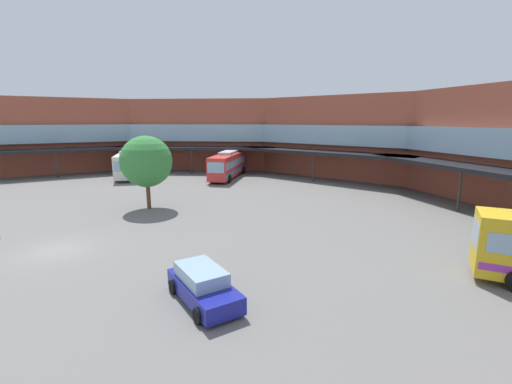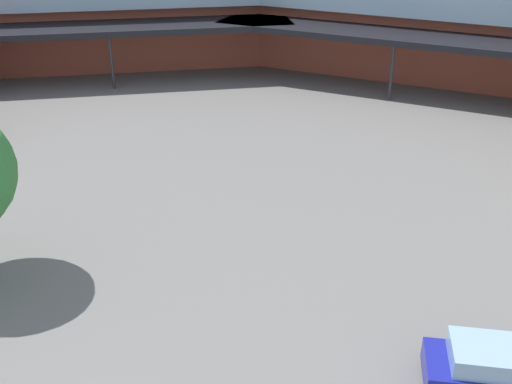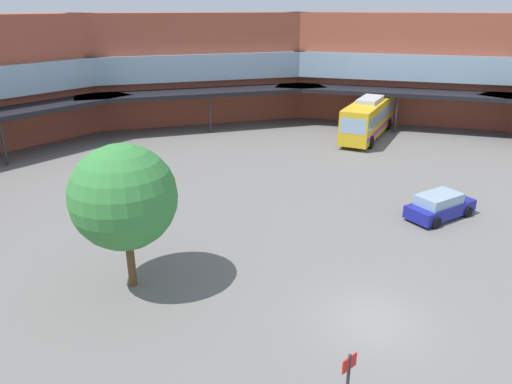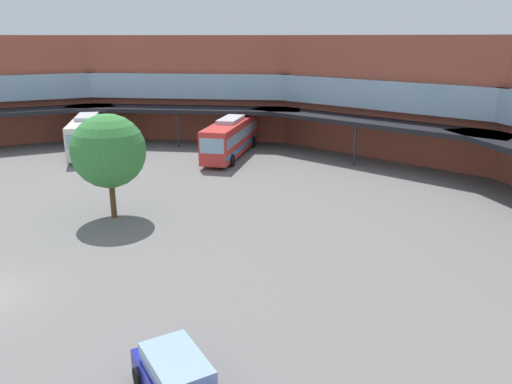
# 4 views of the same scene
# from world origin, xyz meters

# --- Properties ---
(station_building) EXTENTS (84.21, 52.54, 11.15)m
(station_building) POSITION_xyz_m (0.00, 21.23, 5.60)
(station_building) COLOR #9E4C38
(station_building) RESTS_ON ground
(bus_0) EXTENTS (11.48, 6.48, 3.73)m
(bus_0) POSITION_xyz_m (-26.81, 11.41, 1.89)
(bus_0) COLOR silver
(bus_0) RESTS_ON ground
(bus_2) EXTENTS (10.31, 10.20, 3.67)m
(bus_2) POSITION_xyz_m (-18.28, 22.68, 1.86)
(bus_2) COLOR red
(bus_2) RESTS_ON ground
(parked_car) EXTENTS (4.45, 2.12, 1.53)m
(parked_car) POSITION_xyz_m (10.70, 4.77, 0.74)
(parked_car) COLOR navy
(parked_car) RESTS_ON ground
(plaza_tree) EXTENTS (4.55, 4.55, 6.59)m
(plaza_tree) POSITION_xyz_m (-7.08, 7.96, 4.31)
(plaza_tree) COLOR brown
(plaza_tree) RESTS_ON ground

